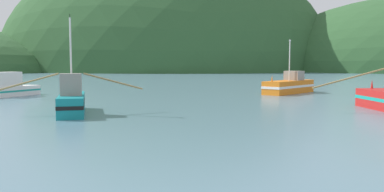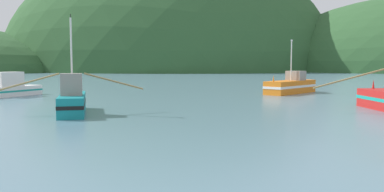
% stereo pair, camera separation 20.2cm
% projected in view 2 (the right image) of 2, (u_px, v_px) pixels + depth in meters
% --- Properties ---
extents(hill_far_left, '(95.35, 76.28, 57.85)m').
position_uv_depth(hill_far_left, '(92.00, 68.00, 233.07)').
color(hill_far_left, '#516B38').
rests_on(hill_far_left, ground).
extents(hill_far_right, '(144.03, 115.23, 105.41)m').
position_uv_depth(hill_far_right, '(169.00, 70.00, 178.98)').
color(hill_far_right, '#2D562D').
rests_on(hill_far_right, ground).
extents(fishing_boat_teal, '(9.18, 6.75, 6.68)m').
position_uv_depth(fishing_boat_teal, '(72.00, 101.00, 27.16)').
color(fishing_boat_teal, '#147F84').
rests_on(fishing_boat_teal, ground).
extents(fishing_boat_orange, '(6.70, 7.79, 5.98)m').
position_uv_depth(fishing_boat_orange, '(291.00, 86.00, 44.94)').
color(fishing_boat_orange, orange).
rests_on(fishing_boat_orange, ground).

